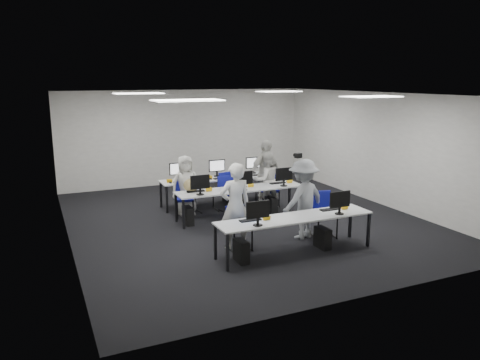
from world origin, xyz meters
name	(u,v)px	position (x,y,z in m)	size (l,w,h in m)	color
room	(244,159)	(0.00, 0.00, 1.50)	(9.00, 9.02, 3.00)	black
ceiling_panels	(244,95)	(0.00, 0.00, 2.98)	(5.20, 4.60, 0.02)	white
desk_front	(295,219)	(0.00, -2.40, 0.68)	(3.20, 0.70, 0.73)	silver
desk_mid	(241,191)	(0.00, 0.20, 0.68)	(3.20, 0.70, 0.73)	silver
desk_back	(219,179)	(0.00, 1.60, 0.68)	(3.20, 0.70, 0.73)	silver
equipment_front	(287,237)	(-0.19, -2.42, 0.36)	(2.51, 0.41, 1.19)	#0D3BB4
equipment_mid	(234,204)	(-0.19, 0.18, 0.36)	(2.91, 0.41, 1.19)	white
equipment_back	(226,190)	(0.19, 1.62, 0.36)	(2.91, 0.41, 1.19)	white
chair_0	(238,236)	(-0.93, -1.77, 0.27)	(0.43, 0.47, 0.87)	navy
chair_1	(323,223)	(1.07, -1.80, 0.30)	(0.56, 0.59, 0.96)	navy
chair_2	(184,205)	(-1.23, 0.86, 0.27)	(0.51, 0.54, 0.87)	navy
chair_3	(231,199)	(0.01, 0.82, 0.31)	(0.59, 0.62, 0.99)	navy
chair_4	(269,197)	(1.11, 0.83, 0.26)	(0.46, 0.49, 0.84)	navy
chair_5	(191,202)	(-0.98, 1.10, 0.27)	(0.46, 0.49, 0.86)	navy
chair_6	(223,198)	(-0.10, 1.06, 0.29)	(0.49, 0.53, 0.93)	navy
chair_7	(266,194)	(1.17, 1.12, 0.27)	(0.44, 0.47, 0.86)	navy
handbag	(191,185)	(-1.19, 0.39, 0.89)	(0.39, 0.25, 0.32)	olive
student_0	(235,206)	(-0.96, -1.69, 0.88)	(0.64, 0.42, 1.75)	#B9B8AF
student_1	(266,180)	(0.97, 0.73, 0.75)	(0.73, 0.57, 1.51)	#B9B8AF
student_2	(186,185)	(-1.13, 1.02, 0.75)	(0.73, 0.47, 1.49)	#B9B8AF
student_3	(265,173)	(1.04, 0.92, 0.89)	(1.04, 0.43, 1.78)	#B9B8AF
photographer	(303,199)	(0.60, -1.70, 0.85)	(1.10, 0.63, 1.71)	slate
dslr_camera	(298,156)	(0.56, -1.53, 1.77)	(0.14, 0.18, 0.10)	black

